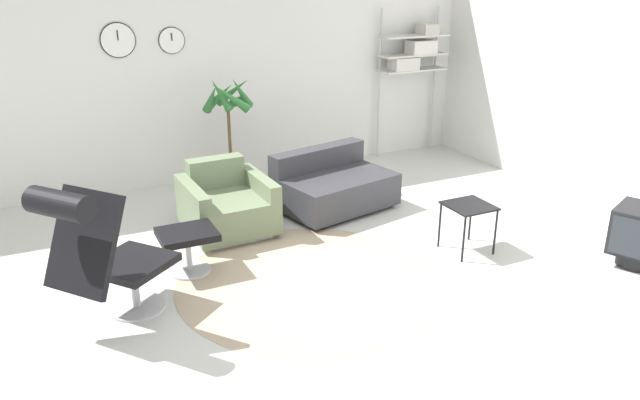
# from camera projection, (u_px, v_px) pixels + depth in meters

# --- Properties ---
(ground_plane) EXTENTS (12.00, 12.00, 0.00)m
(ground_plane) POSITION_uv_depth(u_px,v_px,m) (307.00, 280.00, 5.28)
(ground_plane) COLOR silver
(wall_back) EXTENTS (12.00, 0.09, 2.80)m
(wall_back) POSITION_uv_depth(u_px,v_px,m) (200.00, 64.00, 7.27)
(wall_back) COLOR silver
(wall_back) RESTS_ON ground_plane
(wall_right) EXTENTS (0.06, 12.00, 2.80)m
(wall_right) POSITION_uv_depth(u_px,v_px,m) (630.00, 82.00, 6.21)
(wall_right) COLOR silver
(wall_right) RESTS_ON ground_plane
(round_rug) EXTENTS (2.23, 2.23, 0.01)m
(round_rug) POSITION_uv_depth(u_px,v_px,m) (308.00, 281.00, 5.26)
(round_rug) COLOR tan
(round_rug) RESTS_ON ground_plane
(lounge_chair) EXTENTS (1.04, 0.97, 1.16)m
(lounge_chair) POSITION_uv_depth(u_px,v_px,m) (98.00, 245.00, 4.37)
(lounge_chair) COLOR #BCBCC1
(lounge_chair) RESTS_ON ground_plane
(ottoman) EXTENTS (0.48, 0.41, 0.39)m
(ottoman) POSITION_uv_depth(u_px,v_px,m) (188.00, 241.00, 5.33)
(ottoman) COLOR #BCBCC1
(ottoman) RESTS_ON ground_plane
(armchair_red) EXTENTS (0.84, 0.87, 0.68)m
(armchair_red) POSITION_uv_depth(u_px,v_px,m) (227.00, 207.00, 6.16)
(armchair_red) COLOR silver
(armchair_red) RESTS_ON ground_plane
(couch_low) EXTENTS (1.33, 1.06, 0.62)m
(couch_low) POSITION_uv_depth(u_px,v_px,m) (333.00, 187.00, 6.74)
(couch_low) COLOR black
(couch_low) RESTS_ON ground_plane
(side_table) EXTENTS (0.40, 0.40, 0.46)m
(side_table) POSITION_uv_depth(u_px,v_px,m) (469.00, 210.00, 5.68)
(side_table) COLOR black
(side_table) RESTS_ON ground_plane
(potted_plant) EXTENTS (0.62, 0.62, 1.40)m
(potted_plant) POSITION_uv_depth(u_px,v_px,m) (230.00, 133.00, 7.01)
(potted_plant) COLOR brown
(potted_plant) RESTS_ON ground_plane
(shelf_unit) EXTENTS (0.94, 0.28, 1.97)m
(shelf_unit) POSITION_uv_depth(u_px,v_px,m) (414.00, 53.00, 8.23)
(shelf_unit) COLOR #BCBCC1
(shelf_unit) RESTS_ON ground_plane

